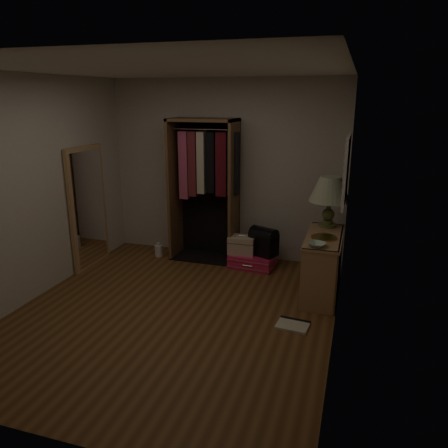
% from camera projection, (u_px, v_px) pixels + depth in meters
% --- Properties ---
extents(ground, '(4.00, 4.00, 0.00)m').
position_uv_depth(ground, '(174.00, 312.00, 4.92)').
color(ground, brown).
rests_on(ground, ground).
extents(room_walls, '(3.52, 4.02, 2.60)m').
position_uv_depth(room_walls, '(177.00, 181.00, 4.52)').
color(room_walls, beige).
rests_on(room_walls, ground).
extents(console_bookshelf, '(0.42, 1.12, 0.75)m').
position_uv_depth(console_bookshelf, '(323.00, 262.00, 5.33)').
color(console_bookshelf, '#A4754F').
rests_on(console_bookshelf, ground).
extents(open_wardrobe, '(1.00, 0.50, 2.05)m').
position_uv_depth(open_wardrobe, '(206.00, 178.00, 6.27)').
color(open_wardrobe, brown).
rests_on(open_wardrobe, ground).
extents(floor_mirror, '(0.06, 0.80, 1.70)m').
position_uv_depth(floor_mirror, '(88.00, 208.00, 6.08)').
color(floor_mirror, tan).
rests_on(floor_mirror, ground).
extents(pink_suitcase, '(0.66, 0.51, 0.19)m').
position_uv_depth(pink_suitcase, '(253.00, 260.00, 6.21)').
color(pink_suitcase, '#D51A4E').
rests_on(pink_suitcase, ground).
extents(train_case, '(0.39, 0.28, 0.27)m').
position_uv_depth(train_case, '(242.00, 245.00, 6.18)').
color(train_case, '#BEAB91').
rests_on(train_case, pink_suitcase).
extents(black_bag, '(0.44, 0.37, 0.40)m').
position_uv_depth(black_bag, '(264.00, 241.00, 6.11)').
color(black_bag, black).
rests_on(black_bag, pink_suitcase).
extents(table_lamp, '(0.59, 0.59, 0.64)m').
position_uv_depth(table_lamp, '(330.00, 190.00, 5.42)').
color(table_lamp, '#4F5A2B').
rests_on(table_lamp, console_bookshelf).
extents(brass_tray, '(0.35, 0.35, 0.02)m').
position_uv_depth(brass_tray, '(324.00, 237.00, 5.10)').
color(brass_tray, '#B39545').
rests_on(brass_tray, console_bookshelf).
extents(ceramic_bowl, '(0.25, 0.25, 0.05)m').
position_uv_depth(ceramic_bowl, '(317.00, 245.00, 4.80)').
color(ceramic_bowl, '#A0C1A7').
rests_on(ceramic_bowl, console_bookshelf).
extents(white_jug, '(0.16, 0.16, 0.21)m').
position_uv_depth(white_jug, '(159.00, 250.00, 6.63)').
color(white_jug, silver).
rests_on(white_jug, ground).
extents(floor_book, '(0.36, 0.30, 0.03)m').
position_uv_depth(floor_book, '(293.00, 324.00, 4.64)').
color(floor_book, beige).
rests_on(floor_book, ground).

